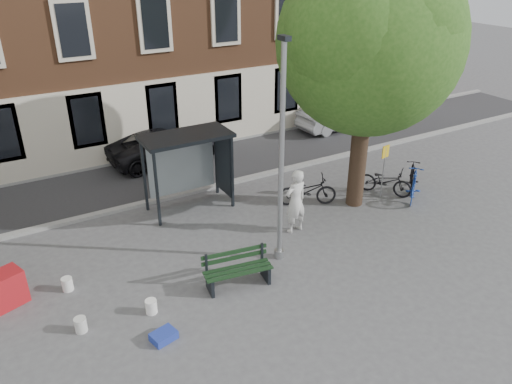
{
  "coord_description": "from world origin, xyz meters",
  "views": [
    {
      "loc": [
        -6.52,
        -9.97,
        7.99
      ],
      "look_at": [
        0.11,
        1.5,
        1.4
      ],
      "focal_mm": 35.0,
      "sensor_mm": 36.0,
      "label": 1
    }
  ],
  "objects_px": {
    "car_dark": "(165,145)",
    "car_silver": "(338,115)",
    "lamppost": "(281,167)",
    "bench": "(237,271)",
    "bike_c": "(385,181)",
    "bus_shelter": "(197,152)",
    "notice_sign": "(385,160)",
    "bike_a": "(307,191)",
    "bike_b": "(414,185)",
    "bike_d": "(412,177)",
    "red_stand": "(4,290)",
    "painter": "(295,201)"
  },
  "relations": [
    {
      "from": "notice_sign",
      "to": "bike_c",
      "type": "bearing_deg",
      "value": 15.0
    },
    {
      "from": "bike_b",
      "to": "notice_sign",
      "type": "height_order",
      "value": "notice_sign"
    },
    {
      "from": "car_dark",
      "to": "notice_sign",
      "type": "distance_m",
      "value": 8.82
    },
    {
      "from": "bus_shelter",
      "to": "bike_a",
      "type": "bearing_deg",
      "value": -30.47
    },
    {
      "from": "bus_shelter",
      "to": "painter",
      "type": "bearing_deg",
      "value": -59.79
    },
    {
      "from": "painter",
      "to": "bench",
      "type": "height_order",
      "value": "painter"
    },
    {
      "from": "bike_c",
      "to": "car_dark",
      "type": "distance_m",
      "value": 8.87
    },
    {
      "from": "bench",
      "to": "bike_a",
      "type": "height_order",
      "value": "bike_a"
    },
    {
      "from": "lamppost",
      "to": "car_silver",
      "type": "distance_m",
      "value": 11.78
    },
    {
      "from": "notice_sign",
      "to": "bus_shelter",
      "type": "bearing_deg",
      "value": 145.95
    },
    {
      "from": "bike_c",
      "to": "car_silver",
      "type": "bearing_deg",
      "value": 31.75
    },
    {
      "from": "car_dark",
      "to": "red_stand",
      "type": "relative_size",
      "value": 5.17
    },
    {
      "from": "lamppost",
      "to": "bike_b",
      "type": "bearing_deg",
      "value": 7.06
    },
    {
      "from": "bike_b",
      "to": "bike_c",
      "type": "distance_m",
      "value": 0.98
    },
    {
      "from": "lamppost",
      "to": "car_dark",
      "type": "distance_m",
      "value": 8.67
    },
    {
      "from": "bike_a",
      "to": "notice_sign",
      "type": "bearing_deg",
      "value": -82.61
    },
    {
      "from": "car_dark",
      "to": "car_silver",
      "type": "height_order",
      "value": "car_silver"
    },
    {
      "from": "lamppost",
      "to": "car_dark",
      "type": "xyz_separation_m",
      "value": [
        -0.21,
        8.4,
        -2.14
      ]
    },
    {
      "from": "painter",
      "to": "car_silver",
      "type": "height_order",
      "value": "painter"
    },
    {
      "from": "bus_shelter",
      "to": "car_dark",
      "type": "height_order",
      "value": "bus_shelter"
    },
    {
      "from": "bus_shelter",
      "to": "notice_sign",
      "type": "height_order",
      "value": "bus_shelter"
    },
    {
      "from": "bike_a",
      "to": "notice_sign",
      "type": "xyz_separation_m",
      "value": [
        2.58,
        -0.84,
        0.88
      ]
    },
    {
      "from": "lamppost",
      "to": "bike_d",
      "type": "relative_size",
      "value": 3.69
    },
    {
      "from": "lamppost",
      "to": "painter",
      "type": "height_order",
      "value": "lamppost"
    },
    {
      "from": "bike_a",
      "to": "bike_c",
      "type": "height_order",
      "value": "bike_a"
    },
    {
      "from": "bike_b",
      "to": "car_silver",
      "type": "height_order",
      "value": "car_silver"
    },
    {
      "from": "bus_shelter",
      "to": "painter",
      "type": "height_order",
      "value": "bus_shelter"
    },
    {
      "from": "bus_shelter",
      "to": "bike_a",
      "type": "relative_size",
      "value": 1.43
    },
    {
      "from": "lamppost",
      "to": "bench",
      "type": "height_order",
      "value": "lamppost"
    },
    {
      "from": "bike_c",
      "to": "lamppost",
      "type": "bearing_deg",
      "value": 162.69
    },
    {
      "from": "lamppost",
      "to": "notice_sign",
      "type": "relative_size",
      "value": 3.16
    },
    {
      "from": "bike_d",
      "to": "bike_c",
      "type": "bearing_deg",
      "value": 33.28
    },
    {
      "from": "bike_b",
      "to": "bus_shelter",
      "type": "bearing_deg",
      "value": 22.31
    },
    {
      "from": "car_dark",
      "to": "painter",
      "type": "bearing_deg",
      "value": -174.06
    },
    {
      "from": "bike_a",
      "to": "car_silver",
      "type": "distance_m",
      "value": 8.2
    },
    {
      "from": "bench",
      "to": "bike_b",
      "type": "xyz_separation_m",
      "value": [
        7.59,
        1.27,
        0.12
      ]
    },
    {
      "from": "bike_a",
      "to": "notice_sign",
      "type": "distance_m",
      "value": 2.85
    },
    {
      "from": "bike_c",
      "to": "notice_sign",
      "type": "xyz_separation_m",
      "value": [
        -0.28,
        -0.12,
        0.91
      ]
    },
    {
      "from": "bike_c",
      "to": "bike_d",
      "type": "bearing_deg",
      "value": -44.38
    },
    {
      "from": "car_silver",
      "to": "notice_sign",
      "type": "relative_size",
      "value": 2.16
    },
    {
      "from": "bike_b",
      "to": "notice_sign",
      "type": "xyz_separation_m",
      "value": [
        -0.85,
        0.68,
        0.87
      ]
    },
    {
      "from": "bench",
      "to": "bike_d",
      "type": "height_order",
      "value": "bike_d"
    },
    {
      "from": "painter",
      "to": "bike_d",
      "type": "relative_size",
      "value": 1.24
    },
    {
      "from": "bus_shelter",
      "to": "bike_b",
      "type": "distance_m",
      "value": 7.52
    },
    {
      "from": "lamppost",
      "to": "bike_b",
      "type": "xyz_separation_m",
      "value": [
        5.97,
        0.74,
        -2.25
      ]
    },
    {
      "from": "bus_shelter",
      "to": "notice_sign",
      "type": "distance_m",
      "value": 6.35
    },
    {
      "from": "bike_c",
      "to": "bike_d",
      "type": "xyz_separation_m",
      "value": [
        1.1,
        -0.22,
        -0.0
      ]
    },
    {
      "from": "car_silver",
      "to": "notice_sign",
      "type": "height_order",
      "value": "notice_sign"
    },
    {
      "from": "bike_c",
      "to": "red_stand",
      "type": "bearing_deg",
      "value": 146.53
    },
    {
      "from": "bus_shelter",
      "to": "car_dark",
      "type": "distance_m",
      "value": 4.5
    }
  ]
}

